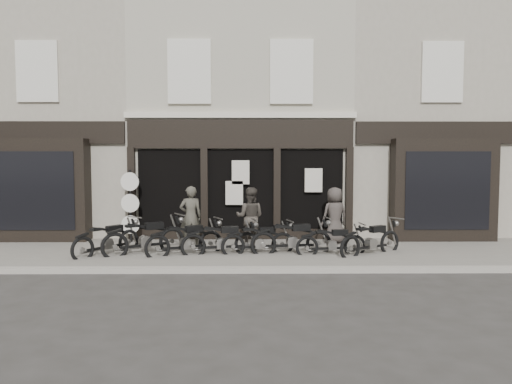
{
  "coord_description": "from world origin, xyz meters",
  "views": [
    {
      "loc": [
        0.35,
        -12.88,
        2.72
      ],
      "look_at": [
        0.47,
        1.6,
        1.71
      ],
      "focal_mm": 35.0,
      "sensor_mm": 36.0,
      "label": 1
    }
  ],
  "objects_px": {
    "man_left": "(191,217)",
    "advert_sign_post": "(130,209)",
    "motorcycle_2": "(186,243)",
    "motorcycle_4": "(259,243)",
    "motorcycle_1": "(145,241)",
    "motorcycle_6": "(332,245)",
    "man_centre": "(250,217)",
    "motorcycle_5": "(292,241)",
    "motorcycle_0": "(107,243)",
    "motorcycle_7": "(371,243)",
    "motorcycle_3": "(221,243)",
    "man_right": "(335,215)"
  },
  "relations": [
    {
      "from": "motorcycle_2",
      "to": "motorcycle_3",
      "type": "distance_m",
      "value": 0.96
    },
    {
      "from": "motorcycle_2",
      "to": "advert_sign_post",
      "type": "bearing_deg",
      "value": 107.4
    },
    {
      "from": "motorcycle_0",
      "to": "advert_sign_post",
      "type": "xyz_separation_m",
      "value": [
        0.18,
        1.86,
        0.72
      ]
    },
    {
      "from": "motorcycle_1",
      "to": "motorcycle_7",
      "type": "bearing_deg",
      "value": -33.89
    },
    {
      "from": "motorcycle_2",
      "to": "motorcycle_7",
      "type": "height_order",
      "value": "motorcycle_2"
    },
    {
      "from": "motorcycle_1",
      "to": "advert_sign_post",
      "type": "xyz_separation_m",
      "value": [
        -0.82,
        1.77,
        0.69
      ]
    },
    {
      "from": "man_left",
      "to": "motorcycle_3",
      "type": "bearing_deg",
      "value": 120.56
    },
    {
      "from": "motorcycle_1",
      "to": "motorcycle_0",
      "type": "bearing_deg",
      "value": 152.62
    },
    {
      "from": "motorcycle_7",
      "to": "man_centre",
      "type": "distance_m",
      "value": 3.52
    },
    {
      "from": "motorcycle_2",
      "to": "advert_sign_post",
      "type": "relative_size",
      "value": 0.87
    },
    {
      "from": "man_centre",
      "to": "advert_sign_post",
      "type": "relative_size",
      "value": 0.74
    },
    {
      "from": "motorcycle_2",
      "to": "motorcycle_5",
      "type": "distance_m",
      "value": 2.9
    },
    {
      "from": "motorcycle_1",
      "to": "motorcycle_3",
      "type": "distance_m",
      "value": 2.08
    },
    {
      "from": "motorcycle_3",
      "to": "motorcycle_7",
      "type": "bearing_deg",
      "value": -14.16
    },
    {
      "from": "man_left",
      "to": "motorcycle_5",
      "type": "bearing_deg",
      "value": 149.98
    },
    {
      "from": "advert_sign_post",
      "to": "motorcycle_2",
      "type": "bearing_deg",
      "value": -40.87
    },
    {
      "from": "motorcycle_1",
      "to": "motorcycle_5",
      "type": "height_order",
      "value": "motorcycle_1"
    },
    {
      "from": "motorcycle_6",
      "to": "motorcycle_7",
      "type": "bearing_deg",
      "value": -6.44
    },
    {
      "from": "motorcycle_6",
      "to": "man_left",
      "type": "height_order",
      "value": "man_left"
    },
    {
      "from": "man_right",
      "to": "motorcycle_7",
      "type": "bearing_deg",
      "value": 92.9
    },
    {
      "from": "man_centre",
      "to": "motorcycle_5",
      "type": "bearing_deg",
      "value": 150.68
    },
    {
      "from": "man_centre",
      "to": "motorcycle_0",
      "type": "bearing_deg",
      "value": 25.6
    },
    {
      "from": "motorcycle_0",
      "to": "motorcycle_5",
      "type": "xyz_separation_m",
      "value": [
        5.02,
        0.09,
        0.02
      ]
    },
    {
      "from": "motorcycle_7",
      "to": "motorcycle_6",
      "type": "bearing_deg",
      "value": 149.0
    },
    {
      "from": "motorcycle_0",
      "to": "man_left",
      "type": "relative_size",
      "value": 1.05
    },
    {
      "from": "man_right",
      "to": "motorcycle_2",
      "type": "bearing_deg",
      "value": -1.13
    },
    {
      "from": "motorcycle_7",
      "to": "man_left",
      "type": "height_order",
      "value": "man_left"
    },
    {
      "from": "motorcycle_3",
      "to": "motorcycle_6",
      "type": "distance_m",
      "value": 3.0
    },
    {
      "from": "motorcycle_2",
      "to": "man_centre",
      "type": "bearing_deg",
      "value": 5.18
    },
    {
      "from": "motorcycle_1",
      "to": "advert_sign_post",
      "type": "relative_size",
      "value": 0.9
    },
    {
      "from": "motorcycle_7",
      "to": "man_right",
      "type": "bearing_deg",
      "value": 82.19
    },
    {
      "from": "motorcycle_6",
      "to": "man_centre",
      "type": "bearing_deg",
      "value": 144.89
    },
    {
      "from": "motorcycle_6",
      "to": "man_left",
      "type": "distance_m",
      "value": 4.14
    },
    {
      "from": "motorcycle_0",
      "to": "motorcycle_2",
      "type": "bearing_deg",
      "value": -54.51
    },
    {
      "from": "motorcycle_0",
      "to": "motorcycle_5",
      "type": "relative_size",
      "value": 0.83
    },
    {
      "from": "man_centre",
      "to": "advert_sign_post",
      "type": "bearing_deg",
      "value": -2.08
    },
    {
      "from": "motorcycle_0",
      "to": "advert_sign_post",
      "type": "height_order",
      "value": "advert_sign_post"
    },
    {
      "from": "motorcycle_7",
      "to": "motorcycle_1",
      "type": "bearing_deg",
      "value": 146.2
    },
    {
      "from": "motorcycle_4",
      "to": "man_centre",
      "type": "height_order",
      "value": "man_centre"
    },
    {
      "from": "motorcycle_0",
      "to": "motorcycle_4",
      "type": "distance_m",
      "value": 4.11
    },
    {
      "from": "motorcycle_2",
      "to": "motorcycle_7",
      "type": "distance_m",
      "value": 5.02
    },
    {
      "from": "motorcycle_1",
      "to": "motorcycle_6",
      "type": "height_order",
      "value": "motorcycle_1"
    },
    {
      "from": "motorcycle_7",
      "to": "advert_sign_post",
      "type": "height_order",
      "value": "advert_sign_post"
    },
    {
      "from": "motorcycle_1",
      "to": "motorcycle_3",
      "type": "relative_size",
      "value": 1.0
    },
    {
      "from": "motorcycle_0",
      "to": "man_centre",
      "type": "relative_size",
      "value": 1.08
    },
    {
      "from": "motorcycle_5",
      "to": "motorcycle_2",
      "type": "bearing_deg",
      "value": 174.52
    },
    {
      "from": "motorcycle_2",
      "to": "motorcycle_4",
      "type": "distance_m",
      "value": 1.99
    },
    {
      "from": "motorcycle_0",
      "to": "motorcycle_6",
      "type": "relative_size",
      "value": 0.95
    },
    {
      "from": "man_left",
      "to": "advert_sign_post",
      "type": "distance_m",
      "value": 2.14
    },
    {
      "from": "motorcycle_2",
      "to": "man_right",
      "type": "relative_size",
      "value": 1.19
    }
  ]
}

